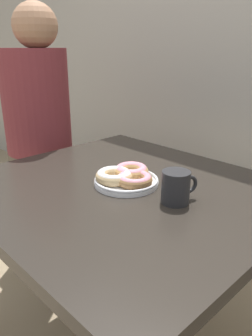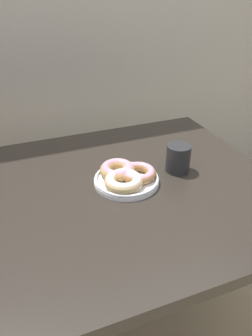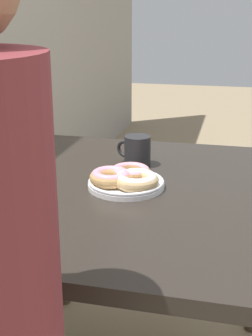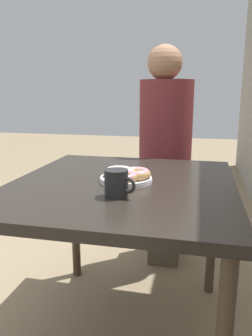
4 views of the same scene
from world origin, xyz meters
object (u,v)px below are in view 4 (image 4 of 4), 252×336
at_px(donut_plate, 126,175).
at_px(coffee_mug, 117,183).
at_px(dining_table, 123,200).
at_px(person_figure, 166,153).

distance_m(donut_plate, coffee_mug, 0.21).
xyz_separation_m(dining_table, coffee_mug, (0.20, 0.03, 0.13)).
relative_size(dining_table, coffee_mug, 8.55).
distance_m(donut_plate, person_figure, 0.76).
bearing_deg(coffee_mug, donut_plate, -176.53).
height_order(donut_plate, person_figure, person_figure).
bearing_deg(person_figure, coffee_mug, -4.70).
xyz_separation_m(dining_table, donut_plate, (-0.00, 0.01, 0.11)).
distance_m(dining_table, person_figure, 0.77).
bearing_deg(donut_plate, person_figure, 173.09).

